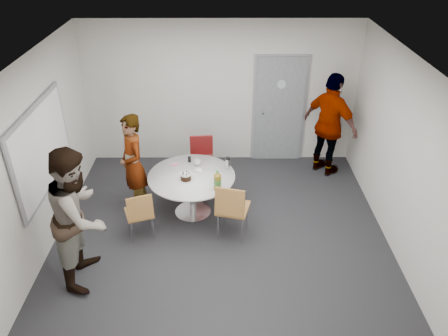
{
  "coord_description": "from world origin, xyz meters",
  "views": [
    {
      "loc": [
        0.02,
        -5.11,
        4.31
      ],
      "look_at": [
        0.05,
        0.25,
        1.1
      ],
      "focal_mm": 35.0,
      "sensor_mm": 36.0,
      "label": 1
    }
  ],
  "objects_px": {
    "whiteboard": "(42,148)",
    "chair_near_left": "(140,212)",
    "chair_near_right": "(232,207)",
    "person_main": "(133,164)",
    "table": "(193,181)",
    "person_left": "(79,216)",
    "person_right": "(330,125)",
    "chair_far": "(202,156)",
    "door": "(279,110)"
  },
  "relations": [
    {
      "from": "whiteboard",
      "to": "chair_near_left",
      "type": "distance_m",
      "value": 1.61
    },
    {
      "from": "chair_near_right",
      "to": "person_main",
      "type": "relative_size",
      "value": 0.56
    },
    {
      "from": "table",
      "to": "person_left",
      "type": "height_order",
      "value": "person_left"
    },
    {
      "from": "chair_near_left",
      "to": "person_left",
      "type": "distance_m",
      "value": 1.05
    },
    {
      "from": "person_main",
      "to": "person_left",
      "type": "xyz_separation_m",
      "value": [
        -0.4,
        -1.5,
        0.13
      ]
    },
    {
      "from": "person_main",
      "to": "person_right",
      "type": "height_order",
      "value": "person_right"
    },
    {
      "from": "whiteboard",
      "to": "person_left",
      "type": "relative_size",
      "value": 0.99
    },
    {
      "from": "whiteboard",
      "to": "chair_far",
      "type": "relative_size",
      "value": 2.14
    },
    {
      "from": "chair_near_right",
      "to": "person_right",
      "type": "bearing_deg",
      "value": 61.71
    },
    {
      "from": "door",
      "to": "chair_far",
      "type": "relative_size",
      "value": 2.39
    },
    {
      "from": "table",
      "to": "chair_near_left",
      "type": "bearing_deg",
      "value": -140.27
    },
    {
      "from": "person_main",
      "to": "whiteboard",
      "type": "bearing_deg",
      "value": -90.2
    },
    {
      "from": "chair_near_left",
      "to": "person_left",
      "type": "xyz_separation_m",
      "value": [
        -0.6,
        -0.71,
        0.47
      ]
    },
    {
      "from": "chair_near_right",
      "to": "chair_far",
      "type": "height_order",
      "value": "chair_near_right"
    },
    {
      "from": "table",
      "to": "chair_far",
      "type": "height_order",
      "value": "table"
    },
    {
      "from": "chair_near_left",
      "to": "person_left",
      "type": "height_order",
      "value": "person_left"
    },
    {
      "from": "chair_near_right",
      "to": "person_right",
      "type": "distance_m",
      "value": 2.66
    },
    {
      "from": "person_main",
      "to": "door",
      "type": "bearing_deg",
      "value": 94.47
    },
    {
      "from": "whiteboard",
      "to": "person_right",
      "type": "relative_size",
      "value": 0.99
    },
    {
      "from": "person_main",
      "to": "person_right",
      "type": "relative_size",
      "value": 0.87
    },
    {
      "from": "chair_far",
      "to": "person_main",
      "type": "xyz_separation_m",
      "value": [
        -1.04,
        -0.8,
        0.29
      ]
    },
    {
      "from": "door",
      "to": "chair_near_right",
      "type": "bearing_deg",
      "value": -111.04
    },
    {
      "from": "person_main",
      "to": "person_right",
      "type": "distance_m",
      "value": 3.52
    },
    {
      "from": "chair_near_left",
      "to": "chair_far",
      "type": "height_order",
      "value": "chair_far"
    },
    {
      "from": "person_right",
      "to": "chair_near_left",
      "type": "bearing_deg",
      "value": 80.47
    },
    {
      "from": "table",
      "to": "person_main",
      "type": "distance_m",
      "value": 0.99
    },
    {
      "from": "chair_near_left",
      "to": "person_right",
      "type": "xyz_separation_m",
      "value": [
        3.13,
        1.92,
        0.47
      ]
    },
    {
      "from": "whiteboard",
      "to": "chair_near_right",
      "type": "xyz_separation_m",
      "value": [
        2.62,
        -0.17,
        -0.87
      ]
    },
    {
      "from": "chair_near_right",
      "to": "chair_far",
      "type": "xyz_separation_m",
      "value": [
        -0.49,
        1.57,
        -0.03
      ]
    },
    {
      "from": "chair_near_right",
      "to": "person_left",
      "type": "relative_size",
      "value": 0.49
    },
    {
      "from": "whiteboard",
      "to": "chair_near_left",
      "type": "bearing_deg",
      "value": -7.8
    },
    {
      "from": "chair_near_left",
      "to": "person_left",
      "type": "bearing_deg",
      "value": -149.9
    },
    {
      "from": "chair_near_right",
      "to": "person_main",
      "type": "xyz_separation_m",
      "value": [
        -1.54,
        0.78,
        0.26
      ]
    },
    {
      "from": "chair_near_left",
      "to": "person_main",
      "type": "bearing_deg",
      "value": 84.25
    },
    {
      "from": "door",
      "to": "person_left",
      "type": "height_order",
      "value": "door"
    },
    {
      "from": "door",
      "to": "chair_near_left",
      "type": "xyz_separation_m",
      "value": [
        -2.28,
        -2.46,
        -0.54
      ]
    },
    {
      "from": "door",
      "to": "person_left",
      "type": "xyz_separation_m",
      "value": [
        -2.88,
        -3.17,
        -0.06
      ]
    },
    {
      "from": "chair_near_right",
      "to": "person_right",
      "type": "relative_size",
      "value": 0.49
    },
    {
      "from": "whiteboard",
      "to": "chair_far",
      "type": "distance_m",
      "value": 2.7
    },
    {
      "from": "person_right",
      "to": "door",
      "type": "bearing_deg",
      "value": 16.88
    },
    {
      "from": "person_main",
      "to": "person_right",
      "type": "bearing_deg",
      "value": 79.38
    },
    {
      "from": "chair_near_left",
      "to": "chair_far",
      "type": "relative_size",
      "value": 0.91
    },
    {
      "from": "door",
      "to": "chair_near_right",
      "type": "distance_m",
      "value": 2.67
    },
    {
      "from": "whiteboard",
      "to": "person_main",
      "type": "bearing_deg",
      "value": 29.35
    },
    {
      "from": "whiteboard",
      "to": "person_left",
      "type": "xyz_separation_m",
      "value": [
        0.68,
        -0.89,
        -0.49
      ]
    },
    {
      "from": "chair_far",
      "to": "person_right",
      "type": "bearing_deg",
      "value": -175.31
    },
    {
      "from": "chair_near_left",
      "to": "chair_far",
      "type": "distance_m",
      "value": 1.79
    },
    {
      "from": "person_main",
      "to": "chair_near_left",
      "type": "bearing_deg",
      "value": -15.37
    },
    {
      "from": "whiteboard",
      "to": "person_left",
      "type": "bearing_deg",
      "value": -52.69
    },
    {
      "from": "chair_near_left",
      "to": "person_main",
      "type": "xyz_separation_m",
      "value": [
        -0.2,
        0.78,
        0.34
      ]
    }
  ]
}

